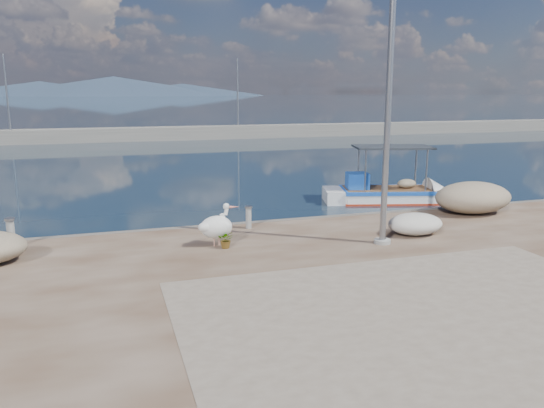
{
  "coord_description": "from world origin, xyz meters",
  "views": [
    {
      "loc": [
        -4.41,
        -10.15,
        4.41
      ],
      "look_at": [
        0.0,
        3.8,
        1.3
      ],
      "focal_mm": 35.0,
      "sensor_mm": 36.0,
      "label": 1
    }
  ],
  "objects_px": {
    "boat_right": "(389,196)",
    "lamp_post": "(387,116)",
    "pelican": "(217,226)",
    "bollard_near": "(249,216)"
  },
  "relations": [
    {
      "from": "boat_right",
      "to": "lamp_post",
      "type": "distance_m",
      "value": 8.82
    },
    {
      "from": "boat_right",
      "to": "lamp_post",
      "type": "bearing_deg",
      "value": -105.88
    },
    {
      "from": "pelican",
      "to": "lamp_post",
      "type": "relative_size",
      "value": 0.16
    },
    {
      "from": "boat_right",
      "to": "pelican",
      "type": "relative_size",
      "value": 5.05
    },
    {
      "from": "boat_right",
      "to": "bollard_near",
      "type": "relative_size",
      "value": 8.76
    },
    {
      "from": "boat_right",
      "to": "pelican",
      "type": "height_order",
      "value": "boat_right"
    },
    {
      "from": "boat_right",
      "to": "bollard_near",
      "type": "height_order",
      "value": "boat_right"
    },
    {
      "from": "lamp_post",
      "to": "bollard_near",
      "type": "xyz_separation_m",
      "value": [
        -2.95,
        2.54,
        -2.94
      ]
    },
    {
      "from": "lamp_post",
      "to": "bollard_near",
      "type": "distance_m",
      "value": 4.88
    },
    {
      "from": "bollard_near",
      "to": "lamp_post",
      "type": "bearing_deg",
      "value": -40.75
    }
  ]
}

